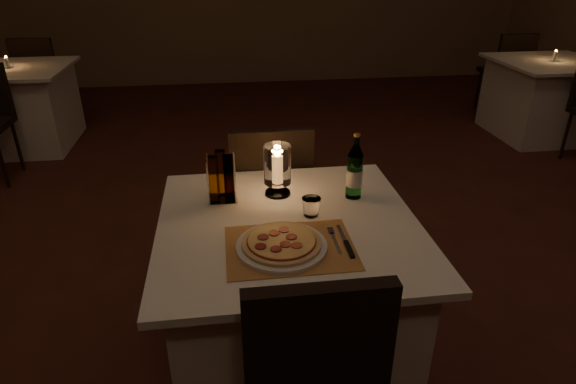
{
  "coord_description": "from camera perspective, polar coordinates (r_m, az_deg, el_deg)",
  "views": [
    {
      "loc": [
        -0.2,
        -1.89,
        1.67
      ],
      "look_at": [
        0.02,
        -0.28,
        0.86
      ],
      "focal_mm": 30.0,
      "sensor_mm": 36.0,
      "label": 1
    }
  ],
  "objects": [
    {
      "name": "main_table",
      "position": [
        2.06,
        0.08,
        -12.41
      ],
      "size": [
        1.0,
        1.0,
        0.74
      ],
      "color": "white",
      "rests_on": "ground"
    },
    {
      "name": "knife",
      "position": [
        1.71,
        7.07,
        -6.34
      ],
      "size": [
        0.02,
        0.22,
        0.01
      ],
      "color": "black",
      "rests_on": "placemat"
    },
    {
      "name": "water_bottle",
      "position": [
        2.01,
        7.9,
        2.33
      ],
      "size": [
        0.07,
        0.07,
        0.28
      ],
      "color": "#61B56C",
      "rests_on": "main_table"
    },
    {
      "name": "neighbor_candle_right",
      "position": [
        5.38,
        29.06,
        13.93
      ],
      "size": [
        0.03,
        0.03,
        0.11
      ],
      "color": "white",
      "rests_on": "neighbor_table_right"
    },
    {
      "name": "fork",
      "position": [
        1.75,
        5.47,
        -5.46
      ],
      "size": [
        0.02,
        0.18,
        0.0
      ],
      "color": "silver",
      "rests_on": "placemat"
    },
    {
      "name": "chair_far",
      "position": [
        2.57,
        -2.1,
        0.66
      ],
      "size": [
        0.42,
        0.42,
        0.9
      ],
      "color": "black",
      "rests_on": "ground"
    },
    {
      "name": "floor",
      "position": [
        2.54,
        -1.3,
        -14.95
      ],
      "size": [
        8.0,
        10.0,
        0.02
      ],
      "primitive_type": "cube",
      "color": "#4D2118",
      "rests_on": "ground"
    },
    {
      "name": "neighbor_candle_left",
      "position": [
        5.12,
        -30.32,
        13.14
      ],
      "size": [
        0.03,
        0.03,
        0.11
      ],
      "color": "white",
      "rests_on": "neighbor_table_left"
    },
    {
      "name": "hurricane_candle",
      "position": [
        2.01,
        -1.27,
        3.07
      ],
      "size": [
        0.12,
        0.12,
        0.22
      ],
      "color": "white",
      "rests_on": "main_table"
    },
    {
      "name": "cruet_caddy",
      "position": [
        1.99,
        -7.89,
        1.55
      ],
      "size": [
        0.12,
        0.12,
        0.21
      ],
      "color": "white",
      "rests_on": "main_table"
    },
    {
      "name": "neighbor_chair_lb",
      "position": [
        5.82,
        -27.4,
        12.57
      ],
      "size": [
        0.42,
        0.42,
        0.9
      ],
      "color": "black",
      "rests_on": "ground"
    },
    {
      "name": "neighbor_chair_rb",
      "position": [
        6.01,
        24.7,
        13.46
      ],
      "size": [
        0.42,
        0.42,
        0.9
      ],
      "color": "black",
      "rests_on": "ground"
    },
    {
      "name": "placemat",
      "position": [
        1.7,
        0.25,
        -6.6
      ],
      "size": [
        0.45,
        0.34,
        0.0
      ],
      "primitive_type": "cube",
      "color": "#B77B3F",
      "rests_on": "main_table"
    },
    {
      "name": "pizza",
      "position": [
        1.68,
        -0.78,
        -5.96
      ],
      "size": [
        0.28,
        0.28,
        0.02
      ],
      "color": "#D8B77F",
      "rests_on": "plate"
    },
    {
      "name": "neighbor_table_left",
      "position": [
        5.21,
        -29.28,
        8.76
      ],
      "size": [
        1.0,
        1.0,
        0.74
      ],
      "color": "white",
      "rests_on": "ground"
    },
    {
      "name": "plate",
      "position": [
        1.69,
        -0.76,
        -6.42
      ],
      "size": [
        0.32,
        0.32,
        0.01
      ],
      "primitive_type": "cylinder",
      "color": "white",
      "rests_on": "placemat"
    },
    {
      "name": "neighbor_table_right",
      "position": [
        5.47,
        28.11,
        9.74
      ],
      "size": [
        1.0,
        1.0,
        0.74
      ],
      "color": "white",
      "rests_on": "ground"
    },
    {
      "name": "tumbler",
      "position": [
        1.89,
        2.77,
        -1.77
      ],
      "size": [
        0.07,
        0.07,
        0.07
      ],
      "primitive_type": null,
      "color": "white",
      "rests_on": "main_table"
    }
  ]
}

